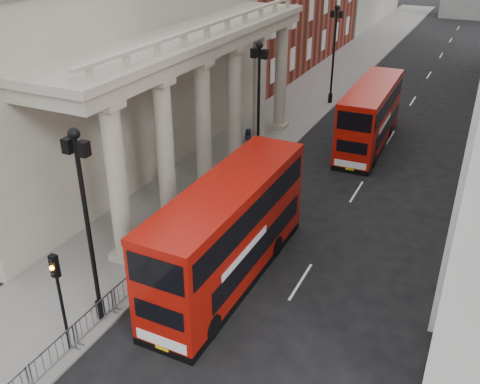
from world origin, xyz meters
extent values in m
cube|color=slate|center=(-3.00, 30.00, 0.06)|extent=(6.00, 140.00, 0.12)
cube|color=slate|center=(-0.05, 30.00, 0.07)|extent=(0.20, 140.00, 0.14)
cube|color=gray|center=(-10.50, 18.00, 6.00)|extent=(9.00, 28.00, 12.00)
cylinder|color=black|center=(-0.60, 4.00, 0.52)|extent=(0.36, 0.36, 0.80)
cylinder|color=black|center=(-0.60, 4.00, 4.12)|extent=(0.18, 0.18, 8.00)
sphere|color=black|center=(-0.60, 4.00, 8.22)|extent=(0.44, 0.44, 0.44)
cube|color=black|center=(-0.25, 4.00, 7.72)|extent=(0.35, 0.35, 0.55)
cube|color=black|center=(-0.95, 4.00, 7.72)|extent=(0.35, 0.35, 0.55)
cylinder|color=black|center=(-0.60, 20.00, 0.52)|extent=(0.36, 0.36, 0.80)
cylinder|color=black|center=(-0.60, 20.00, 4.12)|extent=(0.18, 0.18, 8.00)
sphere|color=black|center=(-0.60, 20.00, 8.22)|extent=(0.44, 0.44, 0.44)
cube|color=black|center=(-0.25, 20.00, 7.72)|extent=(0.35, 0.35, 0.55)
cube|color=black|center=(-0.95, 20.00, 7.72)|extent=(0.35, 0.35, 0.55)
cylinder|color=black|center=(-0.60, 36.00, 0.52)|extent=(0.36, 0.36, 0.80)
cylinder|color=black|center=(-0.60, 36.00, 4.12)|extent=(0.18, 0.18, 8.00)
sphere|color=black|center=(-0.60, 36.00, 8.22)|extent=(0.44, 0.44, 0.44)
cube|color=black|center=(-0.25, 36.00, 7.72)|extent=(0.35, 0.35, 0.55)
cube|color=black|center=(-0.95, 36.00, 7.72)|extent=(0.35, 0.35, 0.55)
cylinder|color=black|center=(-0.50, 2.00, 1.82)|extent=(0.12, 0.12, 3.40)
cube|color=black|center=(-0.50, 2.00, 3.97)|extent=(0.28, 0.22, 0.90)
sphere|color=black|center=(-0.50, 1.87, 4.27)|extent=(0.18, 0.18, 0.18)
sphere|color=orange|center=(-0.50, 1.87, 3.97)|extent=(0.18, 0.18, 0.18)
sphere|color=black|center=(-0.50, 1.87, 3.67)|extent=(0.18, 0.18, 0.18)
cube|color=gray|center=(-0.35, 1.05, 0.67)|extent=(0.50, 2.30, 1.10)
cube|color=gray|center=(-0.35, 3.40, 0.67)|extent=(0.50, 2.30, 1.10)
cube|color=gray|center=(-0.35, 5.75, 0.67)|extent=(0.50, 2.30, 1.10)
cube|color=gray|center=(-0.35, 8.10, 0.67)|extent=(0.50, 2.30, 1.10)
cube|color=gray|center=(-0.35, 10.45, 0.67)|extent=(0.50, 2.30, 1.10)
cube|color=#9C0F07|center=(2.87, 8.93, 1.44)|extent=(2.78, 11.20, 2.13)
cube|color=#9C0F07|center=(2.87, 8.93, 3.64)|extent=(2.78, 11.20, 1.86)
cube|color=#9C0F07|center=(2.87, 8.93, 4.71)|extent=(2.82, 11.24, 0.27)
cube|color=black|center=(2.87, 8.93, 0.19)|extent=(2.80, 11.20, 0.37)
cube|color=black|center=(2.87, 8.93, 1.70)|extent=(2.82, 9.07, 1.06)
cube|color=black|center=(2.87, 8.93, 3.75)|extent=(2.84, 10.56, 1.17)
cube|color=white|center=(2.81, 3.35, 0.69)|extent=(2.24, 0.09, 0.48)
cube|color=yellow|center=(2.81, 3.34, 0.34)|extent=(0.59, 0.05, 0.14)
cylinder|color=black|center=(1.63, 5.06, 0.53)|extent=(0.35, 1.07, 1.06)
cylinder|color=black|center=(4.03, 5.03, 0.53)|extent=(0.35, 1.07, 1.06)
cylinder|color=black|center=(1.70, 11.55, 0.53)|extent=(0.35, 1.07, 1.06)
cylinder|color=black|center=(4.10, 11.52, 0.53)|extent=(0.35, 1.07, 1.06)
cube|color=#A40F07|center=(4.78, 27.59, 1.34)|extent=(2.73, 10.51, 1.99)
cube|color=#A40F07|center=(4.78, 27.59, 3.41)|extent=(2.73, 10.51, 1.74)
cube|color=#A40F07|center=(4.78, 27.59, 4.41)|extent=(2.77, 10.55, 0.25)
cube|color=black|center=(4.78, 27.59, 0.17)|extent=(2.75, 10.51, 0.35)
cube|color=black|center=(4.78, 27.59, 1.59)|extent=(2.75, 8.52, 1.00)
cube|color=black|center=(4.78, 27.59, 3.51)|extent=(2.78, 9.92, 1.10)
cube|color=white|center=(4.90, 22.37, 0.65)|extent=(2.09, 0.11, 0.45)
cube|color=yellow|center=(4.90, 22.36, 0.32)|extent=(0.55, 0.05, 0.13)
cylinder|color=black|center=(3.73, 23.93, 0.50)|extent=(0.34, 1.00, 1.00)
cylinder|color=black|center=(5.98, 23.98, 0.50)|extent=(0.34, 1.00, 1.00)
cylinder|color=black|center=(3.59, 30.00, 0.50)|extent=(0.34, 1.00, 1.00)
cylinder|color=black|center=(5.84, 30.05, 0.50)|extent=(0.34, 1.00, 1.00)
imported|color=black|center=(-2.90, 17.13, 0.89)|extent=(0.58, 0.40, 1.54)
imported|color=black|center=(-4.47, 15.07, 1.05)|extent=(1.03, 0.88, 1.85)
imported|color=black|center=(-2.61, 22.91, 0.91)|extent=(0.89, 0.70, 1.59)
camera|label=1|loc=(12.08, -9.16, 14.89)|focal=40.00mm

